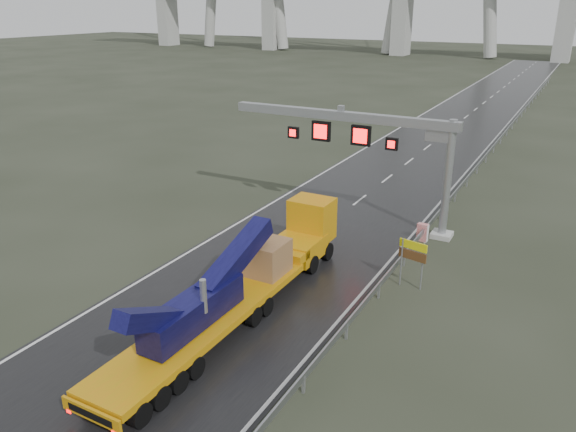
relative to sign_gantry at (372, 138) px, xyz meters
The scene contains 7 objects.
ground 18.96m from the sign_gantry, 96.67° to the right, with size 400.00×400.00×0.00m, color #272C1F.
road 22.81m from the sign_gantry, 95.46° to the left, with size 11.00×200.00×0.02m, color black.
guardrail 13.57m from the sign_gantry, 71.60° to the left, with size 0.20×140.00×1.40m, color gray, non-canonical shape.
sign_gantry is the anchor object (origin of this frame).
heavy_haul_truck 12.85m from the sign_gantry, 95.27° to the right, with size 2.67×17.14×4.02m.
exit_sign_pair 9.55m from the sign_gantry, 55.15° to the right, with size 1.46×0.37×2.54m.
striped_barrier 6.49m from the sign_gantry, 15.91° to the right, with size 0.64×0.34×1.08m, color red.
Camera 1 is at (13.63, -14.12, 13.35)m, focal length 35.00 mm.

